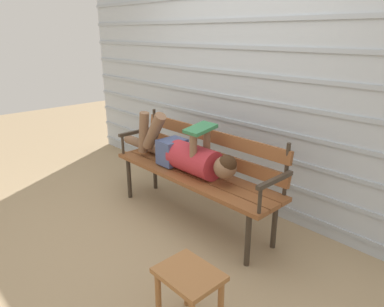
% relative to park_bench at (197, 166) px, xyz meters
% --- Properties ---
extents(ground_plane, '(12.00, 12.00, 0.00)m').
position_rel_park_bench_xyz_m(ground_plane, '(0.00, -0.23, -0.52)').
color(ground_plane, tan).
extents(house_siding, '(5.23, 0.08, 2.13)m').
position_rel_park_bench_xyz_m(house_siding, '(0.00, 0.60, 0.55)').
color(house_siding, '#B2BCC6').
rests_on(house_siding, ground).
extents(park_bench, '(1.79, 0.45, 0.89)m').
position_rel_park_bench_xyz_m(park_bench, '(0.00, 0.00, 0.00)').
color(park_bench, brown).
rests_on(park_bench, ground).
extents(reclining_person, '(1.62, 0.26, 0.50)m').
position_rel_park_bench_xyz_m(reclining_person, '(-0.10, -0.07, 0.11)').
color(reclining_person, '#B72D38').
extents(footstool, '(0.36, 0.28, 0.39)m').
position_rel_park_bench_xyz_m(footstool, '(0.93, -0.95, -0.21)').
color(footstool, '#9E6638').
rests_on(footstool, ground).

